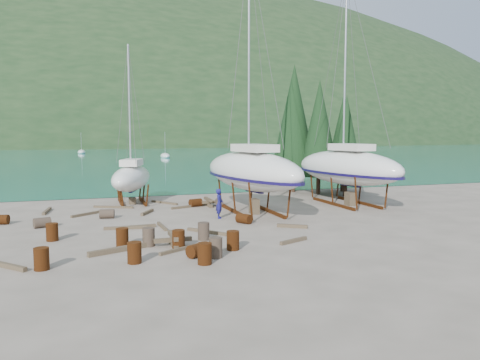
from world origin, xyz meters
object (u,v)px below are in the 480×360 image
object	(u,v)px
large_sailboat_near	(252,170)
large_sailboat_far	(347,167)
small_sailboat_shore	(131,178)
worker	(219,204)

from	to	relation	value
large_sailboat_near	large_sailboat_far	xyz separation A→B (m)	(8.01, 1.21, -0.03)
large_sailboat_near	small_sailboat_shore	xyz separation A→B (m)	(-7.26, 6.89, -0.87)
large_sailboat_near	worker	world-z (taller)	large_sailboat_near
large_sailboat_far	worker	distance (m)	11.15
large_sailboat_far	worker	bearing A→B (deg)	-175.61
large_sailboat_far	small_sailboat_shore	world-z (taller)	large_sailboat_far
small_sailboat_shore	worker	xyz separation A→B (m)	(4.61, -8.32, -1.04)
large_sailboat_near	large_sailboat_far	size ratio (longest dim) A/B	1.02
small_sailboat_shore	large_sailboat_far	bearing A→B (deg)	-1.76
small_sailboat_shore	large_sailboat_near	bearing A→B (deg)	-24.87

